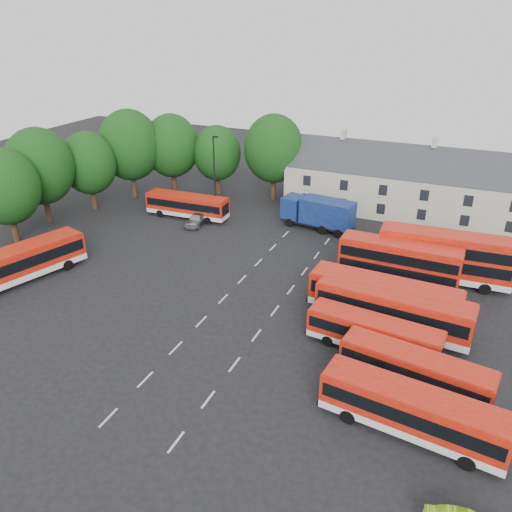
% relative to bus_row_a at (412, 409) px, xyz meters
% --- Properties ---
extents(ground, '(140.00, 140.00, 0.00)m').
position_rel_bus_row_a_xyz_m(ground, '(-17.58, 7.64, -1.86)').
color(ground, black).
rests_on(ground, ground).
extents(lane_markings, '(5.15, 33.80, 0.01)m').
position_rel_bus_row_a_xyz_m(lane_markings, '(-15.08, 9.64, -1.85)').
color(lane_markings, beige).
rests_on(lane_markings, ground).
extents(treeline, '(29.92, 32.59, 12.01)m').
position_rel_bus_row_a_xyz_m(treeline, '(-38.32, 27.00, 4.82)').
color(treeline, black).
rests_on(treeline, ground).
extents(terrace_houses, '(35.70, 7.13, 10.06)m').
position_rel_bus_row_a_xyz_m(terrace_houses, '(-3.58, 37.64, 2.00)').
color(terrace_houses, beige).
rests_on(terrace_houses, ground).
extents(bus_row_a, '(11.16, 3.77, 3.09)m').
position_rel_bus_row_a_xyz_m(bus_row_a, '(0.00, 0.00, 0.00)').
color(bus_row_a, silver).
rests_on(bus_row_a, ground).
extents(bus_row_b, '(10.23, 3.78, 2.83)m').
position_rel_bus_row_a_xyz_m(bus_row_b, '(-0.36, 4.13, -0.16)').
color(bus_row_b, silver).
rests_on(bus_row_b, ground).
extents(bus_row_c, '(10.08, 3.28, 2.80)m').
position_rel_bus_row_a_xyz_m(bus_row_c, '(-3.76, 7.29, -0.18)').
color(bus_row_c, silver).
rests_on(bus_row_c, ground).
extents(bus_row_d, '(12.38, 3.78, 3.45)m').
position_rel_bus_row_a_xyz_m(bus_row_d, '(-3.00, 10.76, 0.21)').
color(bus_row_d, silver).
rests_on(bus_row_d, ground).
extents(bus_row_e, '(12.37, 3.44, 3.46)m').
position_rel_bus_row_a_xyz_m(bus_row_e, '(-3.99, 12.31, 0.22)').
color(bus_row_e, silver).
rests_on(bus_row_e, ground).
extents(bus_dd_south, '(10.86, 2.77, 4.43)m').
position_rel_bus_row_a_xyz_m(bus_dd_south, '(-3.80, 18.23, 0.66)').
color(bus_dd_south, silver).
rests_on(bus_dd_south, ground).
extents(bus_dd_north, '(12.14, 3.38, 4.93)m').
position_rel_bus_row_a_xyz_m(bus_dd_north, '(-0.06, 20.99, 0.95)').
color(bus_dd_north, silver).
rests_on(bus_dd_north, ground).
extents(bus_west, '(6.06, 12.35, 3.41)m').
position_rel_bus_row_a_xyz_m(bus_west, '(-36.63, 5.14, 0.19)').
color(bus_west, silver).
rests_on(bus_west, ground).
extents(bus_north, '(10.55, 2.81, 2.96)m').
position_rel_bus_row_a_xyz_m(bus_north, '(-30.71, 25.69, -0.08)').
color(bus_north, silver).
rests_on(bus_north, ground).
extents(box_truck, '(8.91, 3.95, 3.76)m').
position_rel_bus_row_a_xyz_m(box_truck, '(-14.64, 28.70, 0.26)').
color(box_truck, black).
rests_on(box_truck, ground).
extents(silver_car, '(2.03, 4.51, 1.50)m').
position_rel_bus_row_a_xyz_m(silver_car, '(-28.41, 24.07, -1.11)').
color(silver_car, '#A4A6AC').
rests_on(silver_car, ground).
extents(lamppost, '(0.72, 0.33, 10.33)m').
position_rel_bus_row_a_xyz_m(lamppost, '(-27.31, 26.85, 3.65)').
color(lamppost, black).
rests_on(lamppost, ground).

